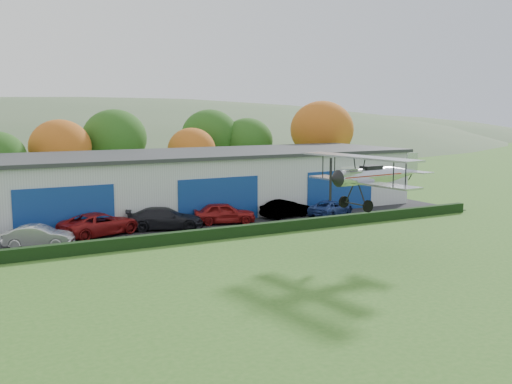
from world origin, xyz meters
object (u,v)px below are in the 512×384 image
hangar (191,182)px  biplane (372,174)px  car_4 (224,213)px  car_6 (331,208)px  car_3 (165,218)px  car_2 (100,224)px  car_5 (286,209)px  car_1 (39,236)px

hangar → biplane: bearing=-80.4°
hangar → car_4: bearing=-90.1°
car_6 → car_4: bearing=58.8°
car_3 → biplane: size_ratio=0.66×
car_2 → car_6: car_2 is taller
car_4 → car_5: bearing=-71.0°
biplane → car_6: bearing=57.6°
car_2 → car_5: 15.51m
hangar → car_3: 8.72m
biplane → car_5: bearing=73.9°
car_2 → biplane: 19.66m
hangar → biplane: biplane is taller
hangar → car_5: size_ratio=9.15×
car_1 → hangar: bearing=-34.9°
car_3 → biplane: 16.65m
car_1 → car_4: (14.21, 1.65, 0.12)m
hangar → car_4: (-0.01, -7.01, -1.77)m
car_1 → car_5: 20.06m
car_3 → car_6: 14.49m
car_1 → car_2: car_2 is taller
hangar → car_6: bearing=-40.4°
car_6 → biplane: (-6.03, -12.60, 4.41)m
car_1 → car_4: 14.31m
car_4 → car_6: 9.61m
hangar → biplane: 21.14m
hangar → car_2: bearing=-145.0°
car_4 → car_6: bearing=-78.5°
car_5 → biplane: biplane is taller
car_5 → car_2: bearing=82.5°
car_2 → car_3: 4.83m
car_5 → hangar: bearing=32.6°
hangar → car_3: hangar is taller
car_3 → car_6: bearing=-73.2°
biplane → car_3: bearing=114.7°
car_6 → car_5: bearing=47.8°
car_3 → car_5: size_ratio=1.29×
hangar → car_2: size_ratio=6.84×
car_4 → biplane: biplane is taller
car_1 → car_6: bearing=-64.8°
car_5 → biplane: 14.64m
car_3 → car_6: (14.45, -1.12, -0.17)m
hangar → biplane: size_ratio=4.67×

